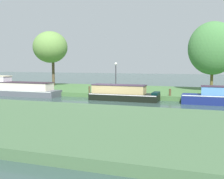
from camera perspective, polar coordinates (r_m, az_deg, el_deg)
name	(u,v)px	position (r m, az deg, el deg)	size (l,w,h in m)	color
ground_plane	(105,102)	(22.78, -1.49, -2.51)	(120.00, 120.00, 0.00)	#304742
riverbank_far	(128,91)	(29.37, 3.25, -0.31)	(72.00, 10.00, 0.40)	#436D3A
riverbank_near	(45,121)	(14.77, -13.77, -6.32)	(72.00, 10.00, 0.40)	#436340
black_barge	(122,94)	(23.47, 2.19, -0.84)	(5.93, 1.77, 1.35)	black
slate_narrowboat	(19,89)	(28.32, -18.69, 0.07)	(8.41, 2.02, 1.91)	#4E535B
navy_cruiser	(219,97)	(22.53, 21.36, -1.44)	(5.19, 1.49, 1.44)	navy
willow_tree_left	(50,47)	(34.18, -12.72, 8.57)	(4.13, 4.09, 6.58)	#4F3F2B
willow_tree_centre	(213,48)	(28.79, 20.22, 8.05)	(4.74, 3.39, 6.82)	brown
lamp_post	(116,74)	(25.51, 0.79, 3.29)	(0.24, 0.24, 2.84)	#333338
mooring_post_near	(89,89)	(25.88, -4.71, 0.01)	(0.18, 0.18, 0.61)	#4D4028
mooring_post_far	(170,92)	(23.91, 11.98, -0.57)	(0.19, 0.19, 0.59)	#4E3C26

